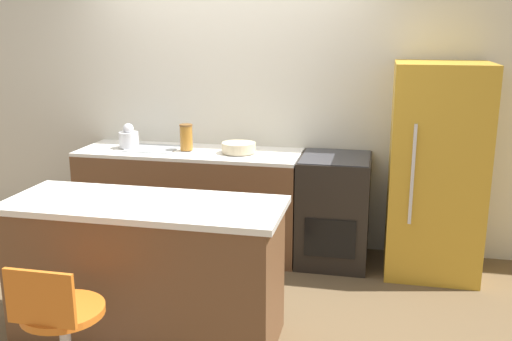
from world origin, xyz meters
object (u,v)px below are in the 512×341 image
object	(u,v)px
refrigerator	(436,170)
stool_chair	(62,334)
mixing_bowl	(239,147)
kettle	(129,138)
oven_range	(334,210)

from	to	relation	value
refrigerator	stool_chair	xyz separation A→B (m)	(-2.06, -2.20, -0.47)
mixing_bowl	kettle	bearing A→B (deg)	180.00
stool_chair	kettle	size ratio (longest dim) A/B	3.77
oven_range	refrigerator	xyz separation A→B (m)	(0.80, -0.02, 0.39)
stool_chair	kettle	bearing A→B (deg)	104.90
kettle	refrigerator	bearing A→B (deg)	-0.31
mixing_bowl	oven_range	bearing A→B (deg)	0.52
kettle	mixing_bowl	xyz separation A→B (m)	(1.01, 0.00, -0.04)
oven_range	stool_chair	world-z (taller)	oven_range
oven_range	refrigerator	distance (m)	0.90
refrigerator	kettle	xyz separation A→B (m)	(-2.65, 0.01, 0.16)
stool_chair	refrigerator	bearing A→B (deg)	46.78
kettle	mixing_bowl	world-z (taller)	kettle
oven_range	kettle	size ratio (longest dim) A/B	4.28
refrigerator	oven_range	bearing A→B (deg)	178.44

